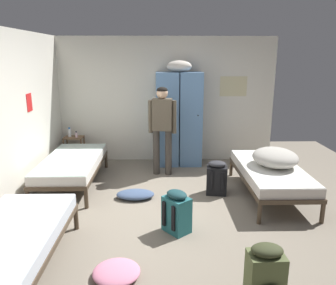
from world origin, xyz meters
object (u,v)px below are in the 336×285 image
locker_bank (179,117)px  backpack_teal (177,212)px  bed_right (270,173)px  clothes_pile_pink (117,272)px  bed_left_rear (72,164)px  shelf_unit (74,148)px  bed_left_front (9,241)px  bedding_heap (275,157)px  person_traveler (162,123)px  clothes_pile_denim (135,194)px  backpack_black (217,178)px  water_bottle (69,133)px  backpack_olive (266,274)px  lotion_bottle (76,135)px

locker_bank → backpack_teal: (-0.16, -2.74, -0.71)m
bed_right → clothes_pile_pink: 2.96m
bed_right → backpack_teal: size_ratio=3.45×
bed_left_rear → clothes_pile_pink: size_ratio=3.94×
locker_bank → clothes_pile_pink: size_ratio=4.30×
shelf_unit → backpack_teal: bearing=-54.5°
clothes_pile_pink → backpack_teal: bearing=54.1°
bed_right → backpack_teal: (-1.52, -1.08, -0.12)m
bed_left_front → bedding_heap: (3.29, 1.94, 0.25)m
person_traveler → clothes_pile_denim: 1.49m
person_traveler → backpack_black: bearing=-47.2°
person_traveler → water_bottle: 2.01m
backpack_teal → backpack_olive: size_ratio=1.00×
locker_bank → clothes_pile_denim: bearing=-114.0°
bedding_heap → clothes_pile_denim: (-2.18, -0.08, -0.57)m
backpack_olive → backpack_teal: bearing=120.4°
locker_bank → bedding_heap: bearing=-49.3°
bedding_heap → backpack_teal: (-1.57, -1.10, -0.37)m
shelf_unit → water_bottle: water_bottle is taller
bed_right → backpack_teal: bearing=-144.4°
shelf_unit → bed_left_front: (0.25, -3.59, 0.04)m
lotion_bottle → backpack_black: (2.58, -1.53, -0.37)m
bed_left_front → lotion_bottle: bearing=92.9°
bed_right → water_bottle: water_bottle is taller
person_traveler → backpack_teal: (0.17, -2.12, -0.72)m
lotion_bottle → backpack_olive: size_ratio=0.23×
person_traveler → water_bottle: bearing=160.7°
shelf_unit → backpack_olive: size_ratio=1.04×
bed_left_rear → lotion_bottle: (-0.18, 1.11, 0.25)m
shelf_unit → water_bottle: (-0.08, 0.02, 0.31)m
shelf_unit → lotion_bottle: size_ratio=4.45×
shelf_unit → person_traveler: person_traveler is taller
bed_right → lotion_bottle: (-3.41, 1.63, 0.25)m
shelf_unit → bed_left_front: size_ratio=0.30×
backpack_teal → clothes_pile_denim: backpack_teal is taller
bed_right → lotion_bottle: lotion_bottle is taller
bed_left_front → water_bottle: (-0.33, 3.61, 0.27)m
bed_right → bed_left_rear: same height
clothes_pile_pink → bed_left_rear: bearing=112.9°
bed_right → backpack_olive: bearing=-108.5°
water_bottle → backpack_olive: 4.91m
lotion_bottle → clothes_pile_pink: bearing=-71.1°
locker_bank → backpack_black: size_ratio=3.76×
bed_right → bedding_heap: size_ratio=2.46×
bed_right → clothes_pile_pink: bed_right is taller
lotion_bottle → bedding_heap: bearing=-25.0°
water_bottle → backpack_teal: 3.47m
bedding_heap → water_bottle: bedding_heap is taller
person_traveler → backpack_olive: person_traveler is taller
shelf_unit → clothes_pile_denim: 2.22m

